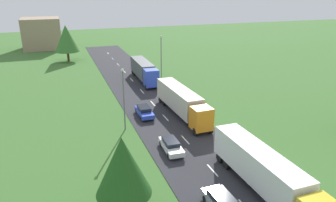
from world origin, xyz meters
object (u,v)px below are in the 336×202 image
(truck_lead, at_px, (265,172))
(truck_second, at_px, (182,101))
(car_third, at_px, (171,145))
(tree_maple, at_px, (123,166))
(lamppost_second, at_px, (124,96))
(car_fourth, at_px, (144,111))
(truck_third, at_px, (144,70))
(lamppost_third, at_px, (161,54))
(distant_building, at_px, (42,33))
(tree_oak, at_px, (66,38))

(truck_lead, height_order, truck_second, truck_second)
(car_third, relative_size, tree_maple, 0.61)
(truck_lead, relative_size, lamppost_second, 1.78)
(car_fourth, bearing_deg, truck_third, 74.80)
(truck_lead, relative_size, car_fourth, 3.20)
(truck_third, xyz_separation_m, car_fourth, (-4.87, -17.92, -1.39))
(car_third, distance_m, tree_maple, 12.70)
(lamppost_third, bearing_deg, distant_building, 118.86)
(truck_second, relative_size, lamppost_second, 1.78)
(tree_maple, bearing_deg, lamppost_third, 67.95)
(lamppost_second, xyz_separation_m, tree_oak, (-4.69, 44.98, 1.09))
(tree_oak, xyz_separation_m, distant_building, (-6.19, 20.57, -1.15))
(car_third, bearing_deg, truck_third, 80.59)
(car_third, height_order, car_fourth, car_fourth)
(car_third, relative_size, lamppost_third, 0.54)
(truck_third, bearing_deg, car_fourth, -105.20)
(truck_third, xyz_separation_m, tree_maple, (-12.08, -38.46, 2.81))
(lamppost_second, height_order, tree_maple, lamppost_second)
(car_third, height_order, tree_maple, tree_maple)
(truck_second, distance_m, truck_third, 19.29)
(car_third, xyz_separation_m, lamppost_third, (8.95, 30.57, 3.91))
(distant_building, bearing_deg, truck_lead, -76.66)
(truck_second, distance_m, car_third, 11.02)
(distant_building, bearing_deg, tree_oak, -73.24)
(car_third, distance_m, distant_building, 74.65)
(truck_third, relative_size, car_fourth, 2.91)
(truck_lead, xyz_separation_m, tree_maple, (-12.49, 0.48, 2.80))
(truck_second, relative_size, truck_third, 1.10)
(car_fourth, bearing_deg, tree_oak, 101.22)
(car_fourth, distance_m, tree_maple, 22.16)
(lamppost_second, relative_size, lamppost_third, 0.97)
(truck_third, distance_m, distant_building, 48.27)
(truck_lead, xyz_separation_m, car_third, (-5.20, 9.98, -1.42))
(truck_lead, height_order, tree_maple, tree_maple)
(tree_maple, bearing_deg, truck_second, 57.11)
(car_third, relative_size, lamppost_second, 0.56)
(truck_third, relative_size, tree_oak, 1.48)
(distant_building, bearing_deg, truck_second, -72.83)
(lamppost_second, bearing_deg, truck_lead, -63.33)
(truck_second, bearing_deg, truck_third, 90.93)
(truck_third, height_order, lamppost_third, lamppost_third)
(lamppost_second, bearing_deg, car_third, -64.47)
(truck_lead, bearing_deg, truck_third, 90.60)
(lamppost_third, bearing_deg, car_third, -106.31)
(truck_third, distance_m, lamppost_second, 23.09)
(distant_building, bearing_deg, tree_maple, -85.01)
(car_third, distance_m, car_fourth, 11.03)
(truck_second, distance_m, car_fourth, 5.54)
(truck_lead, bearing_deg, car_third, 117.53)
(truck_lead, xyz_separation_m, distant_building, (-19.71, 83.11, 2.29))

